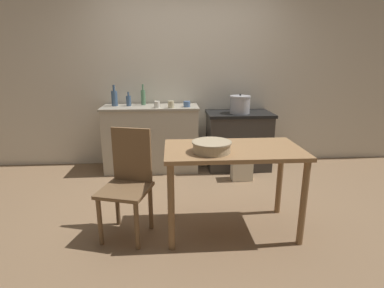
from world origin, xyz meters
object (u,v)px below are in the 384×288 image
(mixing_bowl_large, at_px, (212,146))
(chair, at_px, (128,180))
(cup_center_right, at_px, (157,105))
(bottle_far_left, at_px, (129,101))
(stock_pot, at_px, (240,105))
(bottle_mid_left, at_px, (114,98))
(bottle_left, at_px, (143,97))
(cup_center_left, at_px, (171,104))
(stove, at_px, (238,140))
(cup_center, at_px, (187,104))
(flour_sack, at_px, (242,167))
(work_table, at_px, (233,161))

(mixing_bowl_large, bearing_deg, chair, 169.96)
(cup_center_right, bearing_deg, bottle_far_left, 153.56)
(stock_pot, bearing_deg, cup_center_right, -175.78)
(stock_pot, distance_m, cup_center_right, 1.13)
(chair, xyz_separation_m, bottle_mid_left, (-0.39, 1.70, 0.52))
(cup_center_right, bearing_deg, bottle_left, 125.59)
(chair, xyz_separation_m, cup_center_left, (0.38, 1.46, 0.45))
(stove, xyz_separation_m, chair, (-1.34, -1.64, 0.10))
(bottle_left, distance_m, cup_center_left, 0.50)
(stock_pot, xyz_separation_m, bottle_left, (-1.33, 0.20, 0.09))
(cup_center, bearing_deg, bottle_mid_left, 170.96)
(chair, distance_m, flour_sack, 1.76)
(flour_sack, distance_m, cup_center, 1.11)
(stove, relative_size, cup_center, 10.02)
(stock_pot, distance_m, bottle_far_left, 1.53)
(bottle_far_left, xyz_separation_m, cup_center_left, (0.58, -0.22, -0.03))
(flour_sack, distance_m, stock_pot, 0.86)
(chair, height_order, mixing_bowl_large, chair)
(cup_center_left, distance_m, cup_center_right, 0.19)
(bottle_left, height_order, cup_center_right, bottle_left)
(work_table, distance_m, stock_pot, 1.66)
(flour_sack, xyz_separation_m, bottle_far_left, (-1.49, 0.52, 0.80))
(stove, height_order, chair, chair)
(stock_pot, distance_m, bottle_mid_left, 1.72)
(flour_sack, xyz_separation_m, bottle_left, (-1.29, 0.61, 0.84))
(stove, distance_m, bottle_mid_left, 1.83)
(mixing_bowl_large, height_order, cup_center, cup_center)
(work_table, relative_size, flour_sack, 3.34)
(chair, bearing_deg, cup_center_left, 91.37)
(work_table, height_order, chair, chair)
(bottle_left, bearing_deg, cup_center_right, -54.41)
(work_table, xyz_separation_m, bottle_mid_left, (-1.30, 1.71, 0.35))
(work_table, bearing_deg, chair, 178.97)
(flour_sack, distance_m, bottle_left, 1.66)
(bottle_left, distance_m, cup_center, 0.64)
(flour_sack, height_order, bottle_mid_left, bottle_mid_left)
(bottle_mid_left, bearing_deg, cup_center, -9.04)
(cup_center, bearing_deg, flour_sack, -28.92)
(chair, height_order, flour_sack, chair)
(bottle_far_left, distance_m, cup_center_left, 0.62)
(cup_center_left, xyz_separation_m, cup_center, (0.21, 0.08, -0.01))
(stock_pot, relative_size, cup_center, 3.14)
(bottle_far_left, height_order, bottle_left, bottle_left)
(stove, relative_size, stock_pot, 3.19)
(mixing_bowl_large, bearing_deg, stock_pot, 70.13)
(stock_pot, bearing_deg, bottle_mid_left, 175.71)
(cup_center, bearing_deg, work_table, -78.34)
(mixing_bowl_large, distance_m, bottle_far_left, 2.03)
(stove, bearing_deg, work_table, -104.27)
(stove, relative_size, cup_center_left, 9.85)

